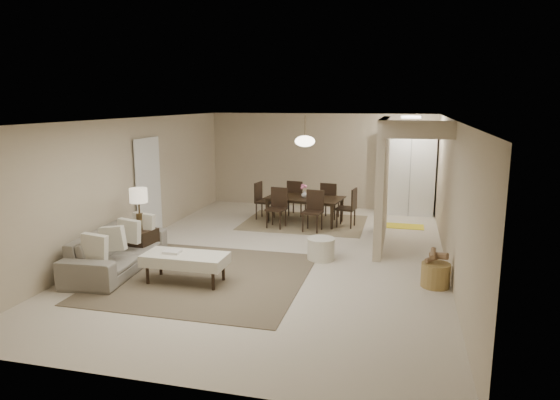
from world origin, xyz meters
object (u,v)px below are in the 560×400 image
(side_table, at_px, (141,243))
(round_pouf, at_px, (321,249))
(wicker_basket, at_px, (436,275))
(dining_table, at_px, (304,210))
(sofa, at_px, (117,251))
(ottoman_bench, at_px, (185,260))
(pantry_cabinet, at_px, (410,173))

(side_table, height_order, round_pouf, side_table)
(wicker_basket, xyz_separation_m, dining_table, (-2.78, 3.54, 0.12))
(sofa, distance_m, ottoman_bench, 1.42)
(sofa, xyz_separation_m, ottoman_bench, (1.39, -0.30, 0.05))
(pantry_cabinet, bearing_deg, dining_table, -145.86)
(sofa, xyz_separation_m, wicker_basket, (5.20, 0.48, -0.15))
(sofa, distance_m, dining_table, 4.69)
(pantry_cabinet, bearing_deg, sofa, -130.47)
(pantry_cabinet, distance_m, round_pouf, 4.60)
(wicker_basket, height_order, dining_table, dining_table)
(round_pouf, height_order, dining_table, dining_table)
(round_pouf, relative_size, wicker_basket, 1.16)
(dining_table, bearing_deg, side_table, -117.18)
(pantry_cabinet, relative_size, wicker_basket, 4.80)
(sofa, xyz_separation_m, side_table, (0.05, 0.71, -0.07))
(round_pouf, relative_size, dining_table, 0.29)
(ottoman_bench, relative_size, side_table, 2.48)
(dining_table, bearing_deg, wicker_basket, -43.40)
(side_table, relative_size, round_pouf, 1.04)
(sofa, relative_size, side_table, 4.30)
(sofa, distance_m, wicker_basket, 5.22)
(sofa, relative_size, wicker_basket, 5.18)
(side_table, relative_size, dining_table, 0.30)
(pantry_cabinet, relative_size, round_pouf, 4.13)
(pantry_cabinet, height_order, side_table, pantry_cabinet)
(pantry_cabinet, height_order, wicker_basket, pantry_cabinet)
(sofa, height_order, side_table, sofa)
(pantry_cabinet, xyz_separation_m, wicker_basket, (0.40, -5.15, -0.86))
(sofa, distance_m, round_pouf, 3.55)
(ottoman_bench, xyz_separation_m, wicker_basket, (3.81, 0.78, -0.19))
(ottoman_bench, height_order, wicker_basket, ottoman_bench)
(sofa, bearing_deg, dining_table, -36.18)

